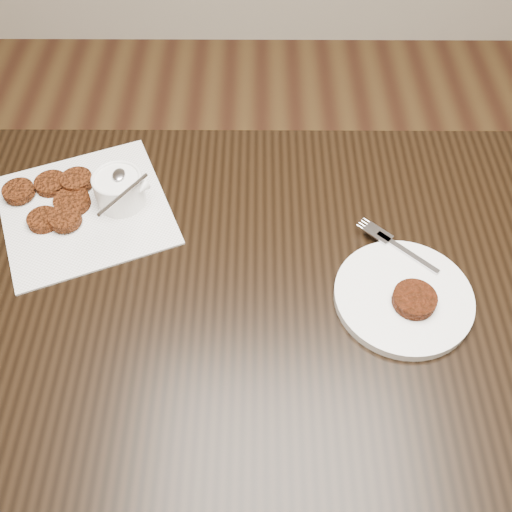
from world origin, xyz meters
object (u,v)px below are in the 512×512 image
at_px(table, 293,398).
at_px(napkin, 85,210).
at_px(sauce_ramekin, 116,177).
at_px(plate_with_patty, 404,294).

height_order(table, napkin, napkin).
height_order(napkin, sauce_ramekin, sauce_ramekin).
relative_size(napkin, plate_with_patty, 1.30).
relative_size(table, plate_with_patty, 5.83).
xyz_separation_m(napkin, sauce_ramekin, (0.06, 0.02, 0.06)).
height_order(sauce_ramekin, plate_with_patty, sauce_ramekin).
distance_m(table, napkin, 0.57).
bearing_deg(table, plate_with_patty, 0.46).
bearing_deg(sauce_ramekin, table, -33.12).
bearing_deg(napkin, sauce_ramekin, 17.42).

